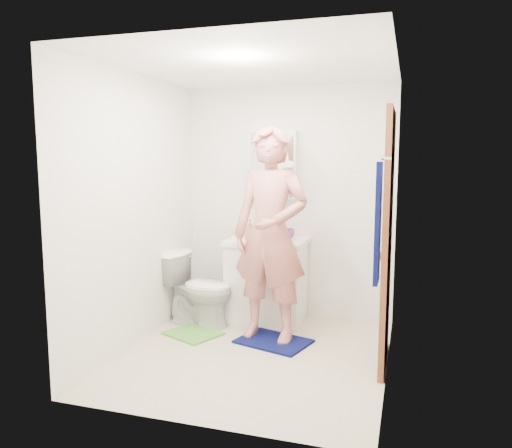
{
  "coord_description": "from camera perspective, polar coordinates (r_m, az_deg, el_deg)",
  "views": [
    {
      "loc": [
        1.22,
        -3.9,
        1.68
      ],
      "look_at": [
        -0.06,
        0.25,
        1.09
      ],
      "focal_mm": 35.0,
      "sensor_mm": 36.0,
      "label": 1
    }
  ],
  "objects": [
    {
      "name": "floor",
      "position": [
        4.42,
        -0.2,
        -14.79
      ],
      "size": [
        2.2,
        2.4,
        0.02
      ],
      "primitive_type": "cube",
      "color": "beige",
      "rests_on": "ground"
    },
    {
      "name": "ceiling",
      "position": [
        4.15,
        -0.22,
        17.8
      ],
      "size": [
        2.2,
        2.4,
        0.02
      ],
      "primitive_type": "cube",
      "color": "white",
      "rests_on": "ground"
    },
    {
      "name": "wall_back",
      "position": [
        5.28,
        3.72,
        2.44
      ],
      "size": [
        2.2,
        0.02,
        2.4
      ],
      "primitive_type": "cube",
      "color": "white",
      "rests_on": "ground"
    },
    {
      "name": "wall_front",
      "position": [
        2.99,
        -7.16,
        -1.61
      ],
      "size": [
        2.2,
        0.02,
        2.4
      ],
      "primitive_type": "cube",
      "color": "white",
      "rests_on": "ground"
    },
    {
      "name": "wall_left",
      "position": [
        4.57,
        -13.62,
        1.43
      ],
      "size": [
        0.02,
        2.4,
        2.4
      ],
      "primitive_type": "cube",
      "color": "white",
      "rests_on": "ground"
    },
    {
      "name": "wall_right",
      "position": [
        3.93,
        15.42,
        0.38
      ],
      "size": [
        0.02,
        2.4,
        2.4
      ],
      "primitive_type": "cube",
      "color": "white",
      "rests_on": "ground"
    },
    {
      "name": "vanity_cabinet",
      "position": [
        5.17,
        1.25,
        -6.67
      ],
      "size": [
        0.75,
        0.55,
        0.8
      ],
      "primitive_type": "cube",
      "color": "white",
      "rests_on": "floor"
    },
    {
      "name": "countertop",
      "position": [
        5.08,
        1.26,
        -2.02
      ],
      "size": [
        0.79,
        0.59,
        0.05
      ],
      "primitive_type": "cube",
      "color": "white",
      "rests_on": "vanity_cabinet"
    },
    {
      "name": "sink_basin",
      "position": [
        5.08,
        1.26,
        -1.85
      ],
      "size": [
        0.4,
        0.4,
        0.03
      ],
      "primitive_type": "cylinder",
      "color": "white",
      "rests_on": "countertop"
    },
    {
      "name": "faucet",
      "position": [
        5.24,
        1.8,
        -0.79
      ],
      "size": [
        0.03,
        0.03,
        0.12
      ],
      "primitive_type": "cylinder",
      "color": "silver",
      "rests_on": "countertop"
    },
    {
      "name": "medicine_cabinet",
      "position": [
        5.22,
        1.97,
        6.79
      ],
      "size": [
        0.5,
        0.12,
        0.7
      ],
      "primitive_type": "cube",
      "color": "white",
      "rests_on": "wall_back"
    },
    {
      "name": "mirror_panel",
      "position": [
        5.16,
        1.79,
        6.78
      ],
      "size": [
        0.46,
        0.01,
        0.66
      ],
      "primitive_type": "cube",
      "color": "white",
      "rests_on": "wall_back"
    },
    {
      "name": "door",
      "position": [
        4.11,
        14.77,
        -1.76
      ],
      "size": [
        0.05,
        0.8,
        2.05
      ],
      "primitive_type": "cube",
      "color": "brown",
      "rests_on": "ground"
    },
    {
      "name": "door_knob",
      "position": [
        3.81,
        13.92,
        -3.61
      ],
      "size": [
        0.07,
        0.07,
        0.07
      ],
      "primitive_type": "sphere",
      "color": "gold",
      "rests_on": "door"
    },
    {
      "name": "towel",
      "position": [
        3.36,
        13.77,
        0.11
      ],
      "size": [
        0.03,
        0.24,
        0.8
      ],
      "primitive_type": "cube",
      "color": "#080E4B",
      "rests_on": "wall_right"
    },
    {
      "name": "towel_hook",
      "position": [
        3.33,
        14.69,
        7.26
      ],
      "size": [
        0.06,
        0.02,
        0.02
      ],
      "primitive_type": "cylinder",
      "rotation": [
        0.0,
        1.57,
        0.0
      ],
      "color": "silver",
      "rests_on": "wall_right"
    },
    {
      "name": "toilet",
      "position": [
        5.09,
        -6.54,
        -7.35
      ],
      "size": [
        0.77,
        0.5,
        0.73
      ],
      "primitive_type": "imported",
      "rotation": [
        0.0,
        0.0,
        1.43
      ],
      "color": "white",
      "rests_on": "floor"
    },
    {
      "name": "bath_mat",
      "position": [
        4.67,
        2.01,
        -13.26
      ],
      "size": [
        0.72,
        0.6,
        0.02
      ],
      "primitive_type": "cube",
      "rotation": [
        0.0,
        0.0,
        -0.29
      ],
      "color": "#080E4B",
      "rests_on": "floor"
    },
    {
      "name": "green_rug",
      "position": [
        4.9,
        -7.18,
        -12.3
      ],
      "size": [
        0.6,
        0.56,
        0.02
      ],
      "primitive_type": "cube",
      "rotation": [
        0.0,
        0.0,
        -0.42
      ],
      "color": "#5CAE3A",
      "rests_on": "floor"
    },
    {
      "name": "soap_dispenser",
      "position": [
        5.03,
        -0.68,
        -0.62
      ],
      "size": [
        0.09,
        0.1,
        0.21
      ],
      "primitive_type": "imported",
      "rotation": [
        0.0,
        0.0,
        0.01
      ],
      "color": "#CC795F",
      "rests_on": "countertop"
    },
    {
      "name": "toothbrush_cup",
      "position": [
        5.13,
        3.74,
        -1.1
      ],
      "size": [
        0.13,
        0.13,
        0.1
      ],
      "primitive_type": "imported",
      "rotation": [
        0.0,
        0.0,
        0.06
      ],
      "color": "#783F8B",
      "rests_on": "countertop"
    },
    {
      "name": "man",
      "position": [
        4.49,
        1.65,
        -1.2
      ],
      "size": [
        0.76,
        0.55,
        1.93
      ],
      "primitive_type": "imported",
      "rotation": [
        0.0,
        0.0,
        -0.14
      ],
      "color": "#C7766F",
      "rests_on": "bath_mat"
    }
  ]
}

